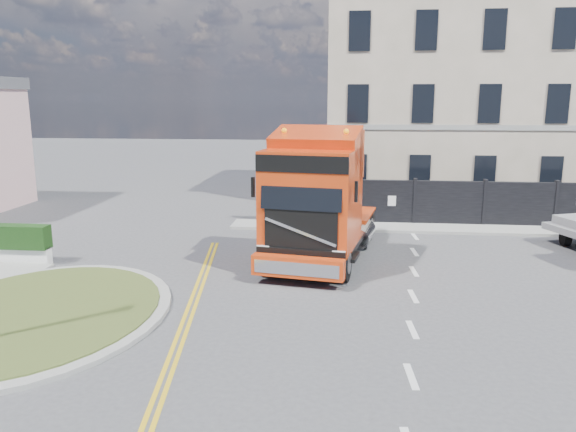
# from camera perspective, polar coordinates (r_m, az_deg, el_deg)

# --- Properties ---
(ground) EXTENTS (120.00, 120.00, 0.00)m
(ground) POSITION_cam_1_polar(r_m,az_deg,el_deg) (16.88, 2.36, -7.34)
(ground) COLOR #424244
(ground) RESTS_ON ground
(traffic_island) EXTENTS (6.80, 6.80, 0.17)m
(traffic_island) POSITION_cam_1_polar(r_m,az_deg,el_deg) (16.13, -24.42, -9.06)
(traffic_island) COLOR gray
(traffic_island) RESTS_ON ground
(hoarding_fence) EXTENTS (18.80, 0.25, 2.00)m
(hoarding_fence) POSITION_cam_1_polar(r_m,az_deg,el_deg) (25.92, 18.32, 1.16)
(hoarding_fence) COLOR black
(hoarding_fence) RESTS_ON ground
(georgian_building) EXTENTS (12.30, 10.30, 12.80)m
(georgian_building) POSITION_cam_1_polar(r_m,az_deg,el_deg) (32.79, 15.15, 11.87)
(georgian_building) COLOR beige
(georgian_building) RESTS_ON ground
(pavement_far) EXTENTS (20.00, 1.60, 0.12)m
(pavement_far) POSITION_cam_1_polar(r_m,az_deg,el_deg) (25.13, 17.38, -1.29)
(pavement_far) COLOR gray
(pavement_far) RESTS_ON ground
(truck) EXTENTS (4.01, 7.88, 4.50)m
(truck) POSITION_cam_1_polar(r_m,az_deg,el_deg) (18.82, 2.95, 1.04)
(truck) COLOR black
(truck) RESTS_ON ground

